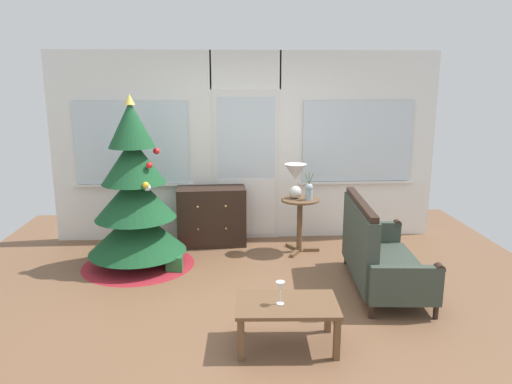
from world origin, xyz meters
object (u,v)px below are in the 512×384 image
at_px(dresser_cabinet, 212,216).
at_px(side_table, 300,214).
at_px(settee_sofa, 377,254).
at_px(flower_vase, 309,191).
at_px(table_lamp, 295,176).
at_px(christmas_tree, 135,205).
at_px(gift_box, 174,264).
at_px(coffee_table, 287,309).
at_px(wine_glass, 280,288).

xyz_separation_m(dresser_cabinet, side_table, (1.13, -0.36, 0.11)).
height_order(dresser_cabinet, settee_sofa, settee_sofa).
distance_m(settee_sofa, flower_vase, 1.31).
relative_size(table_lamp, flower_vase, 1.26).
bearing_deg(christmas_tree, gift_box, -26.66).
height_order(dresser_cabinet, side_table, dresser_cabinet).
height_order(dresser_cabinet, table_lamp, table_lamp).
xyz_separation_m(settee_sofa, coffee_table, (-1.08, -1.10, -0.05)).
bearing_deg(gift_box, settee_sofa, -14.91).
height_order(christmas_tree, wine_glass, christmas_tree).
relative_size(settee_sofa, coffee_table, 1.80).
bearing_deg(settee_sofa, table_lamp, 120.47).
bearing_deg(dresser_cabinet, wine_glass, -76.36).
bearing_deg(dresser_cabinet, settee_sofa, -40.58).
distance_m(settee_sofa, gift_box, 2.28).
xyz_separation_m(side_table, flower_vase, (0.10, -0.06, 0.32)).
relative_size(settee_sofa, table_lamp, 3.52).
bearing_deg(side_table, dresser_cabinet, 162.27).
bearing_deg(coffee_table, flower_vase, 76.40).
height_order(flower_vase, gift_box, flower_vase).
xyz_separation_m(christmas_tree, settee_sofa, (2.64, -0.81, -0.36)).
distance_m(side_table, table_lamp, 0.49).
height_order(settee_sofa, side_table, settee_sofa).
distance_m(christmas_tree, flower_vase, 2.11).
xyz_separation_m(christmas_tree, table_lamp, (1.93, 0.40, 0.24)).
distance_m(christmas_tree, side_table, 2.04).
bearing_deg(coffee_table, christmas_tree, 129.16).
height_order(dresser_cabinet, gift_box, dresser_cabinet).
xyz_separation_m(wine_glass, gift_box, (-1.05, 1.70, -0.43)).
relative_size(flower_vase, wine_glass, 1.79).
height_order(christmas_tree, side_table, christmas_tree).
distance_m(dresser_cabinet, coffee_table, 2.72).
bearing_deg(side_table, gift_box, -159.30).
distance_m(dresser_cabinet, wine_glass, 2.73).
distance_m(table_lamp, gift_box, 1.84).
height_order(christmas_tree, settee_sofa, christmas_tree).
distance_m(table_lamp, coffee_table, 2.43).
relative_size(christmas_tree, settee_sofa, 1.30).
height_order(christmas_tree, gift_box, christmas_tree).
bearing_deg(settee_sofa, flower_vase, 116.41).
xyz_separation_m(coffee_table, gift_box, (-1.11, 1.69, -0.23)).
xyz_separation_m(side_table, table_lamp, (-0.06, 0.04, 0.49)).
bearing_deg(settee_sofa, christmas_tree, 162.95).
relative_size(dresser_cabinet, wine_glass, 4.72).
height_order(side_table, wine_glass, side_table).
relative_size(side_table, coffee_table, 0.81).
height_order(christmas_tree, table_lamp, christmas_tree).
distance_m(dresser_cabinet, flower_vase, 1.37).
height_order(flower_vase, coffee_table, flower_vase).
height_order(wine_glass, gift_box, wine_glass).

